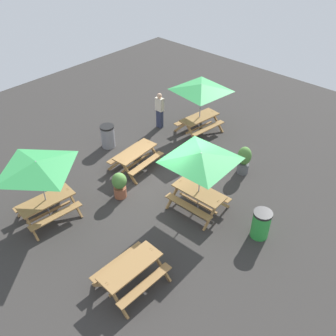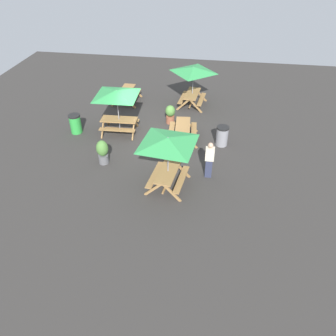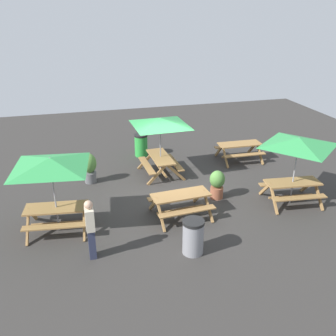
% 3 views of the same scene
% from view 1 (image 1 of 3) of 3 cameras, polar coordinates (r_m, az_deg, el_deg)
% --- Properties ---
extents(ground_plane, '(24.00, 24.00, 0.00)m').
position_cam_1_polar(ground_plane, '(13.66, -0.05, -3.12)').
color(ground_plane, '#33302D').
rests_on(ground_plane, ground).
extents(picnic_table_0, '(2.19, 2.19, 2.34)m').
position_cam_1_polar(picnic_table_0, '(11.94, -19.24, -0.23)').
color(picnic_table_0, olive).
rests_on(picnic_table_0, ground).
extents(picnic_table_1, '(1.83, 1.57, 0.81)m').
position_cam_1_polar(picnic_table_1, '(10.48, -5.70, -15.27)').
color(picnic_table_1, olive).
rests_on(picnic_table_1, ground).
extents(picnic_table_2, '(2.81, 2.81, 2.34)m').
position_cam_1_polar(picnic_table_2, '(15.94, 5.06, 11.61)').
color(picnic_table_2, olive).
rests_on(picnic_table_2, ground).
extents(picnic_table_3, '(1.90, 1.65, 0.81)m').
position_cam_1_polar(picnic_table_3, '(14.39, -4.99, 1.93)').
color(picnic_table_3, olive).
rests_on(picnic_table_3, ground).
extents(picnic_table_4, '(2.83, 2.83, 2.34)m').
position_cam_1_polar(picnic_table_4, '(11.67, 5.02, 1.06)').
color(picnic_table_4, olive).
rests_on(picnic_table_4, ground).
extents(trash_bin_green, '(0.59, 0.59, 0.98)m').
position_cam_1_polar(trash_bin_green, '(12.01, 13.97, -8.29)').
color(trash_bin_green, green).
rests_on(trash_bin_green, ground).
extents(trash_bin_gray, '(0.59, 0.59, 0.98)m').
position_cam_1_polar(trash_bin_gray, '(15.80, -9.15, 4.81)').
color(trash_bin_gray, gray).
rests_on(trash_bin_gray, ground).
extents(potted_plant_0, '(0.52, 0.52, 1.14)m').
position_cam_1_polar(potted_plant_0, '(14.33, 11.50, 1.32)').
color(potted_plant_0, '#59595B').
rests_on(potted_plant_0, ground).
extents(potted_plant_1, '(0.52, 0.52, 1.01)m').
position_cam_1_polar(potted_plant_1, '(13.10, -7.39, -2.50)').
color(potted_plant_1, '#935138').
rests_on(potted_plant_1, ground).
extents(person_standing, '(0.22, 0.36, 1.67)m').
position_cam_1_polar(person_standing, '(16.77, -1.29, 8.89)').
color(person_standing, '#2D334C').
rests_on(person_standing, ground).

